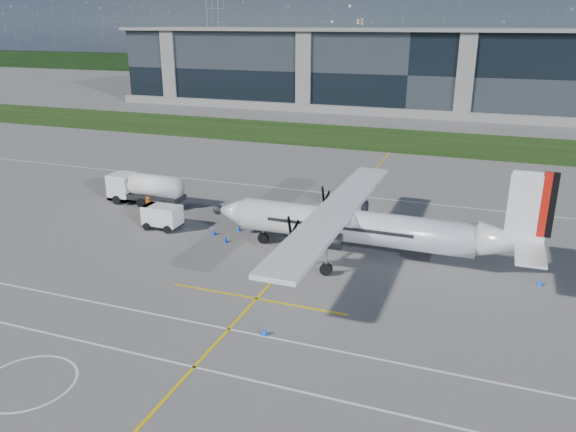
{
  "coord_description": "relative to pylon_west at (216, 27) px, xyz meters",
  "views": [
    {
      "loc": [
        16.1,
        -35.35,
        16.73
      ],
      "look_at": [
        1.78,
        3.05,
        2.51
      ],
      "focal_mm": 35.0,
      "sensor_mm": 36.0,
      "label": 1
    }
  ],
  "objects": [
    {
      "name": "safety_cone_nose_stbd",
      "position": [
        76.68,
        -145.15,
        -14.75
      ],
      "size": [
        0.36,
        0.36,
        0.5
      ],
      "primitive_type": "cone",
      "color": "blue",
      "rests_on": "ground"
    },
    {
      "name": "yellow_taxiway_centerline",
      "position": [
        83.0,
        -140.0,
        -14.99
      ],
      "size": [
        0.2,
        70.0,
        0.01
      ],
      "primitive_type": "cube",
      "color": "yellow",
      "rests_on": "ground"
    },
    {
      "name": "ground",
      "position": [
        80.0,
        -110.0,
        -15.0
      ],
      "size": [
        400.0,
        400.0,
        0.0
      ],
      "primitive_type": "plane",
      "color": "#5E5C59",
      "rests_on": "ground"
    },
    {
      "name": "safety_cone_stbdwing",
      "position": [
        85.0,
        -134.73,
        -14.75
      ],
      "size": [
        0.36,
        0.36,
        0.5
      ],
      "primitive_type": "cone",
      "color": "blue",
      "rests_on": "ground"
    },
    {
      "name": "pylon_west",
      "position": [
        0.0,
        0.0,
        0.0
      ],
      "size": [
        9.0,
        4.6,
        30.0
      ],
      "primitive_type": null,
      "color": "gray",
      "rests_on": "ground"
    },
    {
      "name": "white_lane_line",
      "position": [
        80.0,
        -164.0,
        -14.99
      ],
      "size": [
        90.0,
        0.15,
        0.01
      ],
      "primitive_type": "cube",
      "color": "white",
      "rests_on": "ground"
    },
    {
      "name": "safety_cone_tail",
      "position": [
        100.03,
        -147.58,
        -14.75
      ],
      "size": [
        0.36,
        0.36,
        0.5
      ],
      "primitive_type": "cone",
      "color": "blue",
      "rests_on": "ground"
    },
    {
      "name": "tree_line",
      "position": [
        80.0,
        -10.0,
        -12.0
      ],
      "size": [
        400.0,
        6.0,
        6.0
      ],
      "primitive_type": "cube",
      "color": "black",
      "rests_on": "ground"
    },
    {
      "name": "grass_strip",
      "position": [
        80.0,
        -102.0,
        -14.98
      ],
      "size": [
        400.0,
        18.0,
        0.04
      ],
      "primitive_type": "cube",
      "color": "#1A340E",
      "rests_on": "ground"
    },
    {
      "name": "safety_cone_nose_port",
      "position": [
        76.79,
        -147.94,
        -14.75
      ],
      "size": [
        0.36,
        0.36,
        0.5
      ],
      "primitive_type": "cone",
      "color": "blue",
      "rests_on": "ground"
    },
    {
      "name": "baggage_tug",
      "position": [
        70.35,
        -146.91,
        -14.0
      ],
      "size": [
        3.34,
        2.0,
        2.0
      ],
      "primitive_type": null,
      "color": "silver",
      "rests_on": "ground"
    },
    {
      "name": "safety_cone_fwd",
      "position": [
        75.14,
        -146.72,
        -14.75
      ],
      "size": [
        0.36,
        0.36,
        0.5
      ],
      "primitive_type": "cone",
      "color": "blue",
      "rests_on": "ground"
    },
    {
      "name": "terminal_building",
      "position": [
        80.0,
        -70.0,
        -7.5
      ],
      "size": [
        120.0,
        20.0,
        15.0
      ],
      "primitive_type": "cube",
      "color": "black",
      "rests_on": "ground"
    },
    {
      "name": "turboprop_aircraft",
      "position": [
        87.96,
        -147.08,
        -11.16
      ],
      "size": [
        24.7,
        25.61,
        7.68
      ],
      "primitive_type": null,
      "color": "white",
      "rests_on": "ground"
    },
    {
      "name": "ground_crew_person",
      "position": [
        67.53,
        -144.7,
        -13.91
      ],
      "size": [
        1.02,
        1.09,
        2.17
      ],
      "primitive_type": "imported",
      "rotation": [
        0.0,
        0.0,
        0.96
      ],
      "color": "#F25907",
      "rests_on": "ground"
    },
    {
      "name": "safety_cone_portwing",
      "position": [
        85.16,
        -159.82,
        -14.75
      ],
      "size": [
        0.36,
        0.36,
        0.5
      ],
      "primitive_type": "cone",
      "color": "blue",
      "rests_on": "ground"
    },
    {
      "name": "fuel_tanker_truck",
      "position": [
        64.62,
        -141.59,
        -13.52
      ],
      "size": [
        7.91,
        2.57,
        2.97
      ],
      "primitive_type": null,
      "color": "white",
      "rests_on": "ground"
    }
  ]
}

